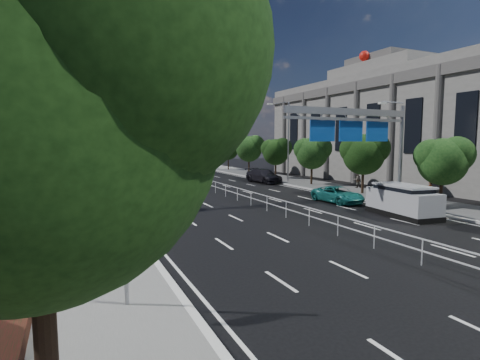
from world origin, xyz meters
TOP-DOWN VIEW (x-y plane):
  - ground at (0.00, 0.00)m, footprint 160.00×160.00m
  - sidewalk_near at (-11.50, 0.00)m, footprint 5.00×140.00m
  - kerb_near at (-9.00, 0.00)m, footprint 0.25×140.00m
  - median_fence at (0.00, 22.50)m, footprint 0.05×85.00m
  - hedge_near at (-13.30, 5.00)m, footprint 1.00×36.00m
  - toilet_sign at (-10.95, 0.00)m, footprint 1.62×0.18m
  - overhead_gantry at (6.74, 10.05)m, footprint 10.24×0.38m
  - streetlight_far at (10.50, 26.00)m, footprint 2.78×2.40m
  - civic_hall at (23.72, 22.00)m, footprint 14.40×36.00m
  - near_tree_big at (-12.13, -4.53)m, footprint 5.72×5.33m
  - near_tree_back at (-11.94, 17.97)m, footprint 4.84×4.51m
  - far_tree_c at (11.24, 6.98)m, footprint 3.52×3.28m
  - far_tree_d at (11.25, 14.48)m, footprint 3.85×3.59m
  - far_tree_e at (11.25, 21.98)m, footprint 3.63×3.38m
  - far_tree_f at (11.24, 29.48)m, footprint 3.52×3.28m
  - far_tree_g at (11.25, 36.98)m, footprint 3.96×3.69m
  - far_tree_h at (11.24, 44.48)m, footprint 3.41×3.18m
  - white_minivan at (-5.94, 28.82)m, footprint 2.40×4.84m
  - red_bus at (-7.50, 42.37)m, footprint 3.41×11.07m
  - near_car_silver at (-2.20, 39.24)m, footprint 1.90×4.68m
  - near_car_dark at (-3.67, 49.90)m, footprint 2.24×5.27m
  - silver_minivan at (6.82, 6.26)m, footprint 2.54×4.91m
  - parked_car_teal at (6.50, 12.00)m, footprint 2.18×4.46m
  - parked_car_dark at (7.99, 26.58)m, footprint 2.70×5.43m
  - pedestrian_a at (12.28, 8.73)m, footprint 0.68×0.55m
  - pedestrian_b at (13.40, 17.61)m, footprint 0.82×0.67m

SIDE VIEW (x-z plane):
  - ground at x=0.00m, z-range 0.00..0.00m
  - sidewalk_near at x=-11.50m, z-range 0.00..0.14m
  - kerb_near at x=-9.00m, z-range -0.01..0.15m
  - hedge_near at x=-13.30m, z-range 0.14..0.58m
  - median_fence at x=0.00m, z-range 0.01..1.04m
  - parked_car_teal at x=6.50m, z-range 0.00..1.22m
  - parked_car_dark at x=7.99m, z-range 0.00..1.52m
  - near_car_silver at x=-2.20m, z-range 0.00..1.59m
  - near_car_dark at x=-3.67m, z-range 0.00..1.69m
  - pedestrian_b at x=13.40m, z-range 0.14..1.68m
  - pedestrian_a at x=12.28m, z-range 0.14..1.74m
  - silver_minivan at x=6.82m, z-range -0.02..1.94m
  - white_minivan at x=-5.94m, z-range -0.02..2.02m
  - red_bus at x=-7.50m, z-range 0.07..3.33m
  - toilet_sign at x=-10.95m, z-range 0.77..5.11m
  - far_tree_h at x=11.24m, z-range 0.97..5.88m
  - far_tree_c at x=11.24m, z-range 0.95..5.90m
  - far_tree_f at x=11.24m, z-range 0.98..6.00m
  - far_tree_e at x=11.25m, z-range 0.99..6.12m
  - far_tree_d at x=11.25m, z-range 1.02..6.36m
  - far_tree_g at x=11.25m, z-range 1.03..6.48m
  - near_tree_back at x=-11.94m, z-range 1.27..7.96m
  - streetlight_far at x=10.50m, z-range 0.71..9.71m
  - near_tree_big at x=-12.13m, z-range 1.42..9.13m
  - overhead_gantry at x=6.74m, z-range 1.88..9.33m
  - civic_hall at x=23.72m, z-range -0.91..13.44m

